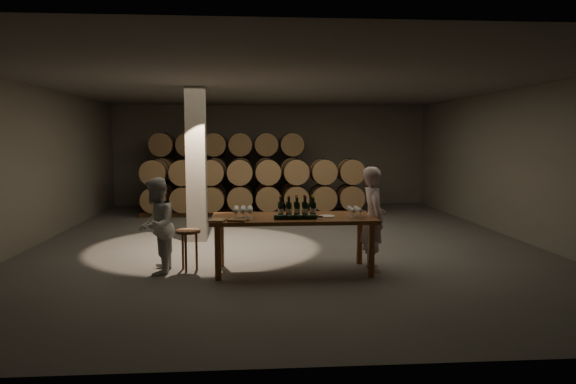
{
  "coord_description": "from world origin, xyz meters",
  "views": [
    {
      "loc": [
        -0.69,
        -10.6,
        2.15
      ],
      "look_at": [
        0.06,
        -0.65,
        1.1
      ],
      "focal_mm": 32.0,
      "sensor_mm": 36.0,
      "label": 1
    }
  ],
  "objects": [
    {
      "name": "room",
      "position": [
        -1.8,
        0.2,
        1.6
      ],
      "size": [
        12.0,
        12.0,
        12.0
      ],
      "color": "#524F4D",
      "rests_on": "ground"
    },
    {
      "name": "tasting_table",
      "position": [
        0.0,
        -2.5,
        0.8
      ],
      "size": [
        2.6,
        1.1,
        0.9
      ],
      "color": "brown",
      "rests_on": "ground"
    },
    {
      "name": "barrel_stack_back",
      "position": [
        -1.35,
        5.2,
        1.2
      ],
      "size": [
        4.7,
        0.95,
        2.31
      ],
      "color": "brown",
      "rests_on": "ground"
    },
    {
      "name": "barrel_stack_front",
      "position": [
        -0.57,
        3.8,
        0.83
      ],
      "size": [
        6.26,
        0.95,
        1.57
      ],
      "color": "brown",
      "rests_on": "ground"
    },
    {
      "name": "bottle_cluster",
      "position": [
        0.06,
        -2.51,
        1.02
      ],
      "size": [
        0.6,
        0.23,
        0.34
      ],
      "color": "black",
      "rests_on": "tasting_table"
    },
    {
      "name": "lying_bottles",
      "position": [
        0.02,
        -2.8,
        0.94
      ],
      "size": [
        0.76,
        0.08,
        0.08
      ],
      "color": "black",
      "rests_on": "tasting_table"
    },
    {
      "name": "glass_cluster_left",
      "position": [
        -0.8,
        -2.61,
        1.03
      ],
      "size": [
        0.31,
        0.42,
        0.18
      ],
      "color": "silver",
      "rests_on": "tasting_table"
    },
    {
      "name": "glass_cluster_right",
      "position": [
        0.97,
        -2.6,
        1.01
      ],
      "size": [
        0.19,
        0.41,
        0.16
      ],
      "color": "silver",
      "rests_on": "tasting_table"
    },
    {
      "name": "plate",
      "position": [
        0.54,
        -2.57,
        0.91
      ],
      "size": [
        0.26,
        0.26,
        0.01
      ],
      "primitive_type": "cylinder",
      "color": "white",
      "rests_on": "tasting_table"
    },
    {
      "name": "notebook_near",
      "position": [
        -0.87,
        -2.89,
        0.92
      ],
      "size": [
        0.33,
        0.29,
        0.03
      ],
      "primitive_type": "cube",
      "rotation": [
        0.0,
        0.0,
        -0.33
      ],
      "color": "brown",
      "rests_on": "tasting_table"
    },
    {
      "name": "notebook_corner",
      "position": [
        -1.18,
        -2.86,
        0.91
      ],
      "size": [
        0.29,
        0.34,
        0.03
      ],
      "primitive_type": "cube",
      "rotation": [
        0.0,
        0.0,
        -0.22
      ],
      "color": "brown",
      "rests_on": "tasting_table"
    },
    {
      "name": "pen",
      "position": [
        -0.76,
        -2.9,
        0.91
      ],
      "size": [
        0.12,
        0.05,
        0.01
      ],
      "primitive_type": "cylinder",
      "rotation": [
        0.0,
        1.57,
        0.34
      ],
      "color": "black",
      "rests_on": "tasting_table"
    },
    {
      "name": "stool",
      "position": [
        -1.7,
        -2.31,
        0.55
      ],
      "size": [
        0.4,
        0.4,
        0.67
      ],
      "rotation": [
        0.0,
        0.0,
        -0.19
      ],
      "color": "brown",
      "rests_on": "ground"
    },
    {
      "name": "person_man",
      "position": [
        1.31,
        -2.46,
        0.85
      ],
      "size": [
        0.41,
        0.62,
        1.69
      ],
      "primitive_type": "imported",
      "rotation": [
        0.0,
        0.0,
        1.59
      ],
      "color": "beige",
      "rests_on": "ground"
    },
    {
      "name": "person_woman",
      "position": [
        -2.18,
        -2.45,
        0.77
      ],
      "size": [
        0.59,
        0.75,
        1.53
      ],
      "primitive_type": "imported",
      "rotation": [
        0.0,
        0.0,
        -1.56
      ],
      "color": "silver",
      "rests_on": "ground"
    }
  ]
}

